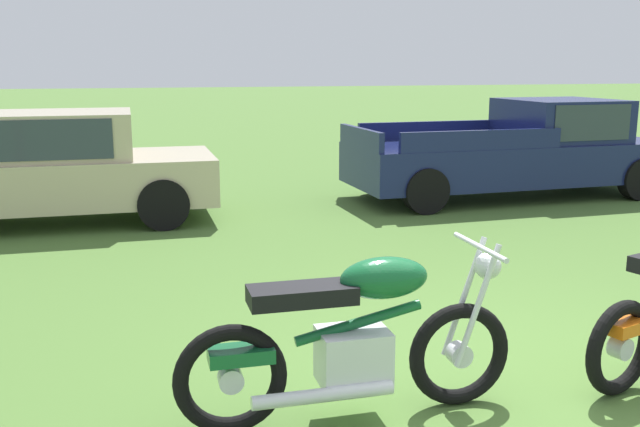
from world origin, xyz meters
TOP-DOWN VIEW (x-y plane):
  - ground_plane at (0.00, 0.00)m, footprint 120.00×120.00m
  - motorcycle_green at (-1.17, -0.22)m, footprint 2.02×0.64m
  - car_beige at (-3.53, 5.84)m, footprint 4.24×1.86m
  - pickup_truck_navy at (3.61, 5.89)m, footprint 4.98×1.92m

SIDE VIEW (x-z plane):
  - ground_plane at x=0.00m, z-range 0.00..0.00m
  - motorcycle_green at x=-1.17m, z-range -0.02..0.99m
  - pickup_truck_navy at x=3.61m, z-range 0.01..1.50m
  - car_beige at x=-3.53m, z-range 0.12..1.55m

